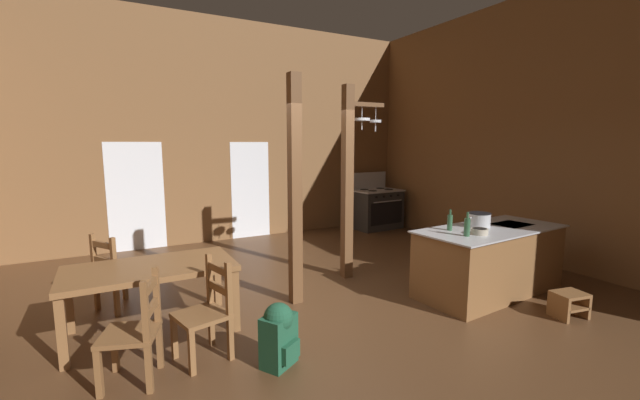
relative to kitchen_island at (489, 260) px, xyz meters
The scene contains 19 objects.
ground_plane 2.31m from the kitchen_island, 167.10° to the left, with size 8.97×9.16×0.10m, color brown.
wall_back 5.54m from the kitchen_island, 114.78° to the left, with size 8.97×0.14×4.51m, color brown.
wall_right 2.71m from the kitchen_island, 14.40° to the left, with size 0.14×9.16×4.51m, color brown.
glazed_door_back_left 6.21m from the kitchen_island, 130.75° to the left, with size 1.00×0.01×2.05m, color white.
glazed_panel_back_right 5.04m from the kitchen_island, 110.90° to the left, with size 0.84×0.01×2.05m, color white.
kitchen_island is the anchor object (origin of this frame).
stove_range 4.26m from the kitchen_island, 74.55° to the left, with size 1.18×0.88×1.32m.
support_post_with_pot_rack 2.26m from the kitchen_island, 132.46° to the left, with size 0.68×0.24×2.86m.
support_post_center 2.82m from the kitchen_island, 158.88° to the left, with size 0.14×0.14×2.86m.
step_stool 1.04m from the kitchen_island, 81.08° to the right, with size 0.41×0.34×0.30m.
dining_table 4.27m from the kitchen_island, 167.30° to the left, with size 1.70×0.91×0.74m.
ladderback_chair_near_window 4.84m from the kitchen_island, 158.11° to the left, with size 0.61×0.61×0.95m.
ladderback_chair_by_post 4.38m from the kitchen_island, behind, with size 0.56×0.56×0.95m.
ladderback_chair_at_table_end 3.77m from the kitchen_island, behind, with size 0.53×0.53×0.95m.
backpack 3.24m from the kitchen_island, behind, with size 0.39×0.38×0.60m.
stockpot_on_counter 0.57m from the kitchen_island, 124.17° to the left, with size 0.37×0.30×0.19m.
mixing_bowl_on_counter 0.69m from the kitchen_island, 158.43° to the right, with size 0.21×0.21×0.08m.
bottle_tall_on_counter 0.84m from the kitchen_island, 164.64° to the left, with size 0.07×0.07×0.28m.
bottle_short_on_counter 0.90m from the kitchen_island, 165.54° to the right, with size 0.07×0.07×0.30m.
Camera 1 is at (-2.32, -3.98, 2.03)m, focal length 22.24 mm.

